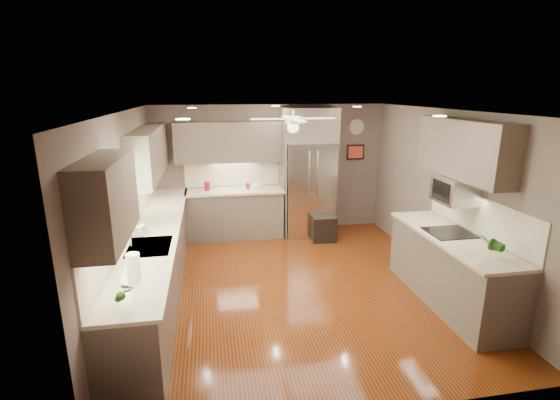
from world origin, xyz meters
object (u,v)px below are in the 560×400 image
object	(u,v)px
soap_bottle	(142,228)
stool	(323,228)
refrigerator	(309,175)
bowl	(258,188)
potted_plant_left	(125,292)
paper_towel	(134,269)
potted_plant_right	(491,243)
microwave	(455,190)
canister_a	(207,186)
canister_d	(248,186)

from	to	relation	value
soap_bottle	stool	world-z (taller)	soap_bottle
stool	refrigerator	bearing A→B (deg)	115.62
stool	soap_bottle	bearing A→B (deg)	-148.86
bowl	stool	distance (m)	1.46
potted_plant_left	paper_towel	bearing A→B (deg)	89.94
stool	paper_towel	bearing A→B (deg)	-131.66
potted_plant_right	microwave	bearing A→B (deg)	83.04
potted_plant_left	paper_towel	distance (m)	0.47
canister_a	canister_d	distance (m)	0.76
canister_d	potted_plant_right	distance (m)	4.41
canister_d	soap_bottle	world-z (taller)	soap_bottle
soap_bottle	potted_plant_left	bearing A→B (deg)	-86.06
paper_towel	refrigerator	bearing A→B (deg)	53.76
potted_plant_left	paper_towel	world-z (taller)	paper_towel
stool	potted_plant_left	bearing A→B (deg)	-127.83
potted_plant_left	bowl	xyz separation A→B (m)	(1.65, 4.09, -0.11)
paper_towel	stool	bearing A→B (deg)	48.34
soap_bottle	potted_plant_left	distance (m)	1.87
canister_a	bowl	distance (m)	0.94
soap_bottle	microwave	size ratio (longest dim) A/B	0.33
potted_plant_left	potted_plant_right	xyz separation A→B (m)	(3.86, 0.43, 0.03)
potted_plant_right	canister_d	bearing A→B (deg)	122.71
soap_bottle	paper_towel	distance (m)	1.41
canister_d	refrigerator	bearing A→B (deg)	-3.03
refrigerator	potted_plant_right	bearing A→B (deg)	-71.62
potted_plant_right	bowl	size ratio (longest dim) A/B	1.60
canister_a	paper_towel	xyz separation A→B (m)	(-0.71, -3.68, 0.06)
refrigerator	microwave	size ratio (longest dim) A/B	4.45
potted_plant_left	microwave	size ratio (longest dim) A/B	0.49
canister_a	canister_d	xyz separation A→B (m)	(0.76, -0.01, -0.02)
refrigerator	microwave	bearing A→B (deg)	-63.91
refrigerator	bowl	bearing A→B (deg)	179.35
canister_a	bowl	xyz separation A→B (m)	(0.94, -0.06, -0.06)
microwave	canister_a	bearing A→B (deg)	139.53
refrigerator	potted_plant_left	bearing A→B (deg)	-122.98
microwave	stool	bearing A→B (deg)	116.17
soap_bottle	microwave	xyz separation A→B (m)	(4.10, -0.50, 0.45)
bowl	stool	size ratio (longest dim) A/B	0.40
soap_bottle	stool	distance (m)	3.56
canister_d	potted_plant_left	bearing A→B (deg)	-109.62
potted_plant_right	microwave	distance (m)	1.02
microwave	paper_towel	bearing A→B (deg)	-167.21
canister_a	potted_plant_right	world-z (taller)	potted_plant_right
soap_bottle	refrigerator	xyz separation A→B (m)	(2.77, 2.21, 0.16)
potted_plant_left	paper_towel	size ratio (longest dim) A/B	0.81
potted_plant_left	refrigerator	distance (m)	4.86
canister_a	soap_bottle	world-z (taller)	soap_bottle
canister_d	paper_towel	size ratio (longest dim) A/B	0.32
potted_plant_left	canister_d	bearing A→B (deg)	70.38
canister_d	paper_towel	xyz separation A→B (m)	(-1.47, -3.67, 0.08)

